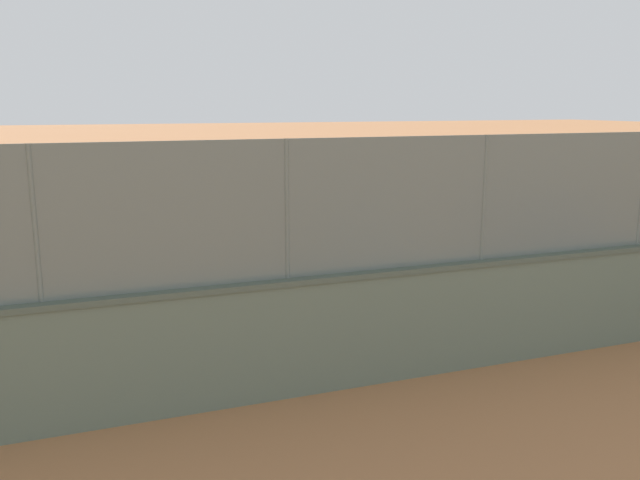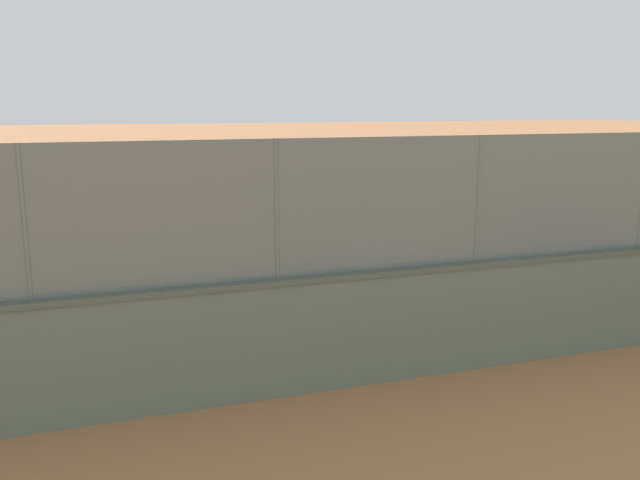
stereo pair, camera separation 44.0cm
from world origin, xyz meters
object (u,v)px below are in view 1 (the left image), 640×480
sports_ball (141,282)px  player_foreground_swinging (183,237)px  player_at_service_line (429,217)px  player_baseline_waiting (100,303)px

sports_ball → player_foreground_swinging: bearing=-139.9°
player_at_service_line → player_baseline_waiting: bearing=31.1°
player_baseline_waiting → player_at_service_line: bearing=-148.9°
player_baseline_waiting → player_foreground_swinging: bearing=-113.3°
player_foreground_swinging → sports_ball: player_foreground_swinging is taller
player_baseline_waiting → sports_ball: (-1.13, -4.44, -0.86)m
player_baseline_waiting → sports_ball: 4.66m
player_at_service_line → player_foreground_swinging: bearing=3.6°
player_foreground_swinging → player_baseline_waiting: size_ratio=0.95×
player_foreground_swinging → sports_ball: 1.79m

